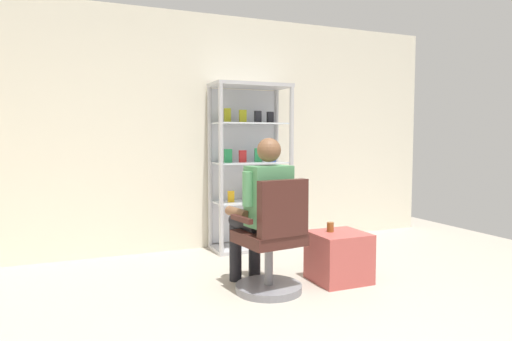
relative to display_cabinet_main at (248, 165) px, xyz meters
name	(u,v)px	position (x,y,z in m)	size (l,w,h in m)	color
back_wall	(209,132)	(-0.40, 0.24, 0.38)	(6.00, 0.10, 2.70)	silver
display_cabinet_main	(248,165)	(0.00, 0.00, 0.00)	(0.90, 0.45, 1.90)	#B7B7BC
office_chair	(272,247)	(-0.42, -1.55, -0.57)	(0.60, 0.56, 0.96)	slate
seated_shopkeeper	(262,206)	(-0.44, -1.39, -0.25)	(0.53, 0.60, 1.29)	black
storage_crate	(339,257)	(0.27, -1.49, -0.74)	(0.47, 0.45, 0.44)	#B24C47
tea_glass	(330,227)	(0.22, -1.43, -0.48)	(0.06, 0.06, 0.09)	brown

